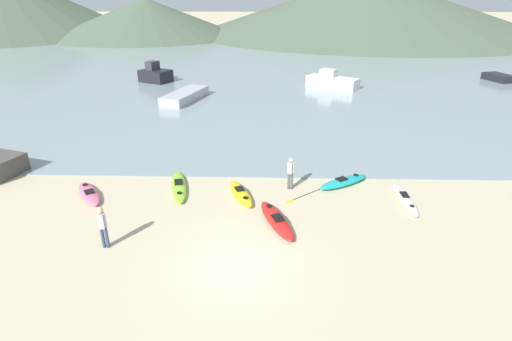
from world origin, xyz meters
TOP-DOWN VIEW (x-y plane):
  - ground_plane at (0.00, 0.00)m, footprint 400.00×400.00m
  - bay_water at (0.00, 42.20)m, footprint 160.00×70.00m
  - far_hill_midleft at (-24.97, 78.70)m, footprint 41.24×41.24m
  - far_hill_midright at (23.22, 87.62)m, footprint 78.79×78.79m
  - kayak_on_sand_0 at (-7.29, 5.04)m, footprint 2.17×2.69m
  - kayak_on_sand_1 at (-3.26, 5.93)m, footprint 1.52×3.61m
  - kayak_on_sand_2 at (-0.21, 5.19)m, footprint 1.64×2.85m
  - kayak_on_sand_3 at (1.42, 2.85)m, footprint 1.76×3.28m
  - kayak_on_sand_4 at (7.33, 4.91)m, footprint 0.58×3.18m
  - kayak_on_sand_5 at (4.80, 6.54)m, footprint 2.84×2.16m
  - person_near_foreground at (-4.97, 0.99)m, footprint 0.34×0.24m
  - person_near_waterline at (2.15, 6.06)m, footprint 0.33×0.28m
  - moored_boat_0 at (-10.83, 30.83)m, footprint 3.69×3.31m
  - moored_boat_1 at (7.41, 28.60)m, footprint 5.20×4.26m
  - moored_boat_2 at (-6.21, 23.04)m, footprint 3.49×6.08m
  - moored_boat_3 at (25.73, 32.38)m, footprint 2.59×3.46m
  - loose_paddle at (2.96, 5.51)m, footprint 2.26×1.91m

SIDE VIEW (x-z plane):
  - ground_plane at x=0.00m, z-range 0.00..0.00m
  - loose_paddle at x=2.96m, z-range 0.00..0.03m
  - bay_water at x=0.00m, z-range 0.00..0.06m
  - kayak_on_sand_1 at x=-3.26m, z-range -0.02..0.28m
  - kayak_on_sand_4 at x=7.33m, z-range -0.02..0.28m
  - kayak_on_sand_0 at x=-7.29m, z-range -0.02..0.30m
  - kayak_on_sand_2 at x=-0.21m, z-range -0.02..0.35m
  - kayak_on_sand_3 at x=1.42m, z-range -0.02..0.38m
  - kayak_on_sand_5 at x=4.80m, z-range -0.02..0.39m
  - moored_boat_3 at x=25.73m, z-range 0.06..0.77m
  - moored_boat_2 at x=-6.21m, z-range 0.06..0.83m
  - moored_boat_1 at x=7.41m, z-range -0.20..1.56m
  - moored_boat_0 at x=-10.83m, z-range -0.25..1.84m
  - person_near_waterline at x=2.15m, z-range 0.12..1.74m
  - person_near_foreground at x=-4.97m, z-range 0.12..1.82m
  - far_hill_midleft at x=-24.97m, z-range 0.00..7.71m
  - far_hill_midright at x=23.22m, z-range 0.00..12.47m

